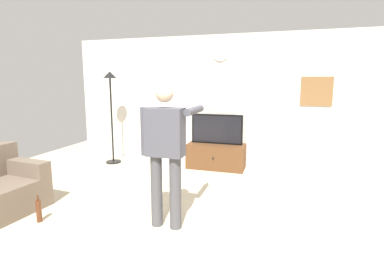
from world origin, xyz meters
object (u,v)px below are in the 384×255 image
object	(u,v)px
wall_clock	(221,53)
television	(217,129)
person_standing_nearer_lamp	(166,147)
floor_lamp	(111,98)
framed_picture	(317,91)
beverage_bottle	(39,211)
tv_stand	(216,156)

from	to	relation	value
wall_clock	television	bearing A→B (deg)	-90.00
television	person_standing_nearer_lamp	world-z (taller)	person_standing_nearer_lamp
television	floor_lamp	xyz separation A→B (m)	(-2.24, -0.31, 0.60)
wall_clock	floor_lamp	world-z (taller)	wall_clock
framed_picture	person_standing_nearer_lamp	world-z (taller)	framed_picture
television	wall_clock	xyz separation A→B (m)	(0.00, 0.24, 1.52)
person_standing_nearer_lamp	beverage_bottle	world-z (taller)	person_standing_nearer_lamp
television	floor_lamp	distance (m)	2.34
tv_stand	floor_lamp	xyz separation A→B (m)	(-2.24, -0.27, 1.16)
floor_lamp	person_standing_nearer_lamp	distance (m)	3.20
floor_lamp	person_standing_nearer_lamp	xyz separation A→B (m)	(2.19, -2.29, -0.41)
framed_picture	person_standing_nearer_lamp	size ratio (longest dim) A/B	0.33
wall_clock	person_standing_nearer_lamp	size ratio (longest dim) A/B	0.18
tv_stand	television	bearing A→B (deg)	90.00
floor_lamp	wall_clock	bearing A→B (deg)	14.01
tv_stand	person_standing_nearer_lamp	bearing A→B (deg)	-91.06
tv_stand	framed_picture	bearing A→B (deg)	9.05
person_standing_nearer_lamp	floor_lamp	bearing A→B (deg)	133.67
floor_lamp	person_standing_nearer_lamp	bearing A→B (deg)	-46.33
tv_stand	floor_lamp	world-z (taller)	floor_lamp
floor_lamp	beverage_bottle	size ratio (longest dim) A/B	5.55
floor_lamp	framed_picture	bearing A→B (deg)	7.84
television	beverage_bottle	bearing A→B (deg)	-118.60
wall_clock	floor_lamp	size ratio (longest dim) A/B	0.16
television	floor_lamp	bearing A→B (deg)	-172.00
tv_stand	beverage_bottle	xyz separation A→B (m)	(-1.63, -2.94, -0.10)
tv_stand	wall_clock	distance (m)	2.09
floor_lamp	person_standing_nearer_lamp	world-z (taller)	floor_lamp
beverage_bottle	television	bearing A→B (deg)	61.40
television	wall_clock	world-z (taller)	wall_clock
wall_clock	person_standing_nearer_lamp	xyz separation A→B (m)	(-0.05, -2.85, -1.33)
tv_stand	framed_picture	xyz separation A→B (m)	(1.85, 0.30, 1.33)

